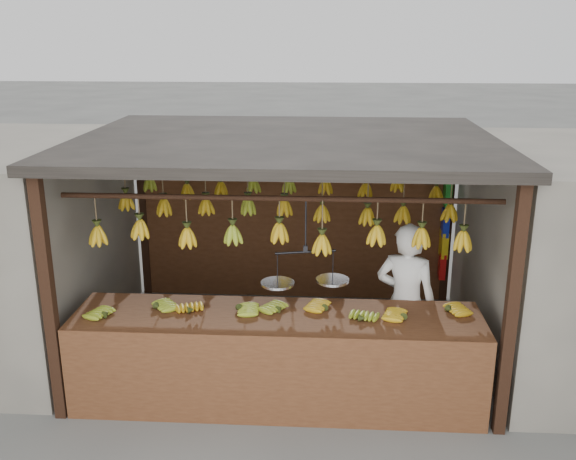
{
  "coord_description": "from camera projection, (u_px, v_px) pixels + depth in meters",
  "views": [
    {
      "loc": [
        0.43,
        -6.57,
        3.43
      ],
      "look_at": [
        0.0,
        0.3,
        1.3
      ],
      "focal_mm": 40.0,
      "sensor_mm": 36.0,
      "label": 1
    }
  ],
  "objects": [
    {
      "name": "vendor",
      "position": [
        405.0,
        303.0,
        6.43
      ],
      "size": [
        0.7,
        0.57,
        1.66
      ],
      "primitive_type": "imported",
      "rotation": [
        0.0,
        0.0,
        2.81
      ],
      "color": "white",
      "rests_on": "ground"
    },
    {
      "name": "stall",
      "position": [
        288.0,
        171.0,
        7.03
      ],
      "size": [
        4.3,
        3.3,
        2.4
      ],
      "color": "black",
      "rests_on": "ground"
    },
    {
      "name": "bag_bundles",
      "position": [
        445.0,
        231.0,
        8.18
      ],
      "size": [
        0.08,
        0.26,
        1.3
      ],
      "color": "#199926",
      "rests_on": "ground"
    },
    {
      "name": "balance_scale",
      "position": [
        305.0,
        278.0,
        5.97
      ],
      "size": [
        0.82,
        0.42,
        0.82
      ],
      "color": "black",
      "rests_on": "ground"
    },
    {
      "name": "counter",
      "position": [
        276.0,
        339.0,
        5.91
      ],
      "size": [
        3.83,
        0.87,
        0.96
      ],
      "color": "#57301A",
      "rests_on": "ground"
    },
    {
      "name": "hanging_bananas",
      "position": [
        285.0,
        209.0,
        6.83
      ],
      "size": [
        3.65,
        2.26,
        0.4
      ],
      "color": "gold",
      "rests_on": "ground"
    },
    {
      "name": "ground",
      "position": [
        286.0,
        347.0,
        7.3
      ],
      "size": [
        80.0,
        80.0,
        0.0
      ],
      "primitive_type": "plane",
      "color": "#5B5B57"
    }
  ]
}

